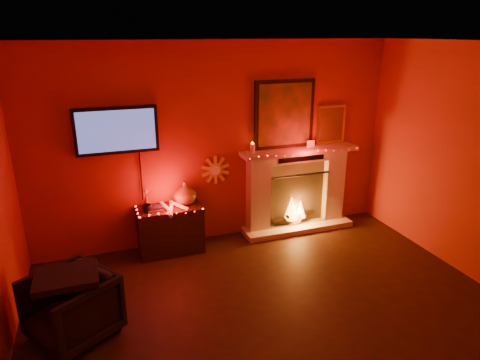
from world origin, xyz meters
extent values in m
plane|color=black|center=(0.00, 0.00, 0.00)|extent=(5.00, 5.00, 0.00)
plane|color=silver|center=(0.00, 0.00, 2.70)|extent=(5.00, 5.00, 0.00)
plane|color=#A22E1A|center=(0.00, 2.50, 1.35)|extent=(5.00, 0.00, 5.00)
cube|color=beige|center=(1.15, 2.30, 0.04)|extent=(1.65, 0.40, 0.08)
cube|color=beige|center=(0.55, 2.39, 0.55)|extent=(0.30, 0.22, 0.95)
cube|color=beige|center=(1.75, 2.39, 0.55)|extent=(0.30, 0.22, 0.95)
cube|color=beige|center=(1.15, 2.39, 1.10)|extent=(1.50, 0.22, 0.14)
cube|color=beige|center=(1.15, 2.33, 1.20)|extent=(1.72, 0.34, 0.06)
cube|color=#82604B|center=(1.15, 2.45, 0.55)|extent=(0.90, 0.10, 0.95)
cube|color=black|center=(1.15, 2.27, 0.47)|extent=(0.90, 0.02, 0.78)
cylinder|color=black|center=(1.05, 2.36, 0.14)|extent=(0.55, 0.09, 0.09)
cylinder|color=black|center=(1.23, 2.38, 0.20)|extent=(0.51, 0.18, 0.08)
cone|color=orange|center=(1.07, 2.36, 0.33)|extent=(0.20, 0.20, 0.34)
cone|color=orange|center=(1.22, 2.37, 0.29)|extent=(0.16, 0.16, 0.26)
sphere|color=#FF3F07|center=(1.15, 2.36, 0.16)|extent=(0.18, 0.18, 0.18)
cube|color=black|center=(0.95, 2.46, 1.71)|extent=(0.88, 0.05, 0.95)
cube|color=#AF5117|center=(0.95, 2.44, 1.71)|extent=(0.78, 0.01, 0.85)
cube|color=gold|center=(1.70, 2.47, 1.51)|extent=(0.46, 0.04, 0.56)
cube|color=#A57726|center=(1.70, 2.45, 1.51)|extent=(0.38, 0.01, 0.48)
cylinder|color=beige|center=(0.45, 2.38, 1.29)|extent=(0.07, 0.07, 0.12)
cube|color=white|center=(1.33, 2.36, 1.28)|extent=(0.12, 0.01, 0.10)
cube|color=black|center=(-1.30, 2.46, 1.65)|extent=(1.00, 0.06, 0.58)
cube|color=#4555B1|center=(-1.30, 2.42, 1.65)|extent=(0.92, 0.01, 0.50)
cylinder|color=black|center=(-1.05, 2.47, 1.03)|extent=(0.02, 0.02, 0.66)
cylinder|color=gold|center=(-0.05, 2.48, 1.00)|extent=(0.20, 0.03, 0.20)
cylinder|color=white|center=(-0.05, 2.46, 1.00)|extent=(0.13, 0.01, 0.13)
cube|color=black|center=(-0.75, 2.26, 0.32)|extent=(0.83, 0.42, 0.63)
imported|color=brown|center=(-0.52, 2.32, 0.79)|extent=(0.29, 0.29, 0.31)
imported|color=black|center=(-1.04, 2.21, 0.68)|extent=(0.12, 0.12, 0.10)
cylinder|color=white|center=(-0.79, 2.21, 0.66)|extent=(0.11, 0.38, 0.05)
cylinder|color=white|center=(-0.75, 2.10, 0.66)|extent=(0.13, 0.38, 0.05)
cylinder|color=white|center=(-0.62, 2.21, 0.66)|extent=(0.21, 0.36, 0.05)
cube|color=maroon|center=(-0.93, 2.21, 0.65)|extent=(0.20, 0.14, 0.03)
cube|color=#1D2845|center=(-0.92, 2.22, 0.68)|extent=(0.17, 0.12, 0.02)
imported|color=black|center=(-1.95, 0.88, 0.33)|extent=(0.99, 0.98, 0.66)
camera|label=1|loc=(-1.59, -2.86, 2.78)|focal=32.00mm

